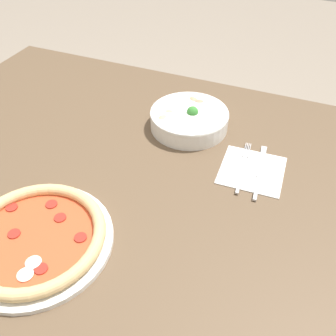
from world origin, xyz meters
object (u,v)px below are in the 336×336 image
at_px(pizza, 35,238).
at_px(bowl, 189,118).
at_px(knife, 259,174).
at_px(fork, 243,167).

height_order(pizza, bowl, bowl).
height_order(bowl, knife, bowl).
relative_size(bowl, fork, 1.13).
distance_m(pizza, bowl, 0.53).
bearing_deg(knife, fork, 75.66).
bearing_deg(fork, knife, -104.34).
distance_m(bowl, fork, 0.22).
xyz_separation_m(pizza, knife, (0.38, 0.38, -0.01)).
height_order(bowl, fork, bowl).
relative_size(pizza, fork, 1.61).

